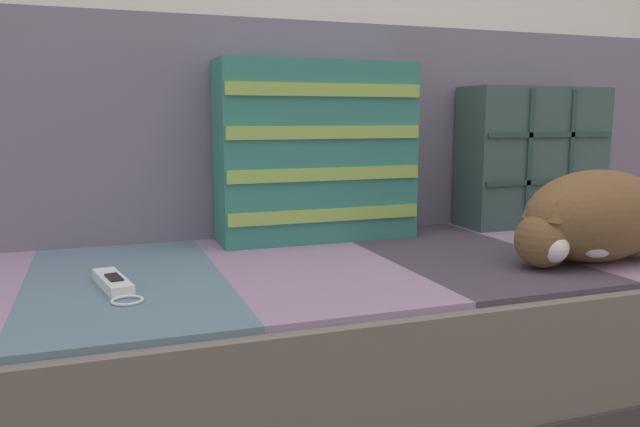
# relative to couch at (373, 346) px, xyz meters

# --- Properties ---
(couch) EXTENTS (2.07, 0.79, 0.39)m
(couch) POSITION_rel_couch_xyz_m (0.00, 0.00, 0.00)
(couch) COLOR #3D3838
(couch) RESTS_ON ground_plane
(sofa_backrest) EXTENTS (2.03, 0.14, 0.49)m
(sofa_backrest) POSITION_rel_couch_xyz_m (0.00, 0.33, 0.44)
(sofa_backrest) COLOR slate
(sofa_backrest) RESTS_ON couch
(throw_pillow_quilted) EXTENTS (0.38, 0.14, 0.35)m
(throw_pillow_quilted) POSITION_rel_couch_xyz_m (0.52, 0.18, 0.37)
(throw_pillow_quilted) COLOR #38514C
(throw_pillow_quilted) RESTS_ON couch
(throw_pillow_striped) EXTENTS (0.44, 0.14, 0.39)m
(throw_pillow_striped) POSITION_rel_couch_xyz_m (-0.06, 0.18, 0.40)
(throw_pillow_striped) COLOR #337A70
(throw_pillow_striped) RESTS_ON couch
(sleeping_cat) EXTENTS (0.39, 0.23, 0.18)m
(sleeping_cat) POSITION_rel_couch_xyz_m (0.35, -0.21, 0.28)
(sleeping_cat) COLOR brown
(sleeping_cat) RESTS_ON couch
(game_remote_near) EXTENTS (0.08, 0.20, 0.02)m
(game_remote_near) POSITION_rel_couch_xyz_m (-0.51, -0.10, 0.21)
(game_remote_near) COLOR white
(game_remote_near) RESTS_ON couch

